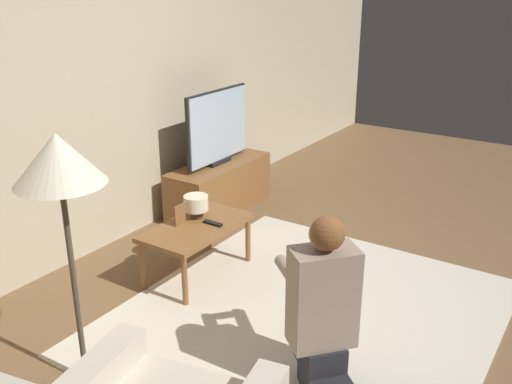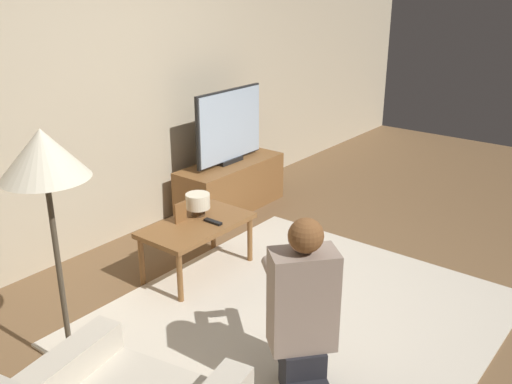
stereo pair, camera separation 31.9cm
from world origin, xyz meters
TOP-DOWN VIEW (x-y plane):
  - ground_plane at (0.00, 0.00)m, footprint 10.00×10.00m
  - wall_back at (0.00, 1.93)m, footprint 10.00×0.06m
  - rug at (0.00, 0.00)m, footprint 2.47×2.22m
  - tv_stand at (1.16, 1.57)m, footprint 1.12×0.42m
  - tv at (1.16, 1.58)m, footprint 0.84×0.08m
  - coffee_table at (0.05, 0.94)m, footprint 0.83×0.46m
  - floor_lamp at (-1.22, 0.71)m, footprint 0.44×0.44m
  - person_kneeling at (-0.53, -0.37)m, footprint 0.69×0.74m
  - picture_frame at (-0.01, 1.05)m, footprint 0.11×0.01m
  - table_lamp at (0.15, 1.03)m, footprint 0.18×0.18m
  - remote at (0.12, 0.85)m, footprint 0.04×0.15m

SIDE VIEW (x-z plane):
  - ground_plane at x=0.00m, z-range 0.00..0.00m
  - rug at x=0.00m, z-range 0.00..0.02m
  - tv_stand at x=1.16m, z-range 0.00..0.46m
  - coffee_table at x=0.05m, z-range 0.16..0.57m
  - remote at x=0.12m, z-range 0.41..0.43m
  - picture_frame at x=-0.01m, z-range 0.41..0.56m
  - person_kneeling at x=-0.53m, z-range 0.00..0.98m
  - table_lamp at x=0.15m, z-range 0.43..0.60m
  - tv at x=1.16m, z-range 0.46..1.15m
  - floor_lamp at x=-1.22m, z-range 0.51..1.92m
  - wall_back at x=0.00m, z-range 0.00..2.60m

